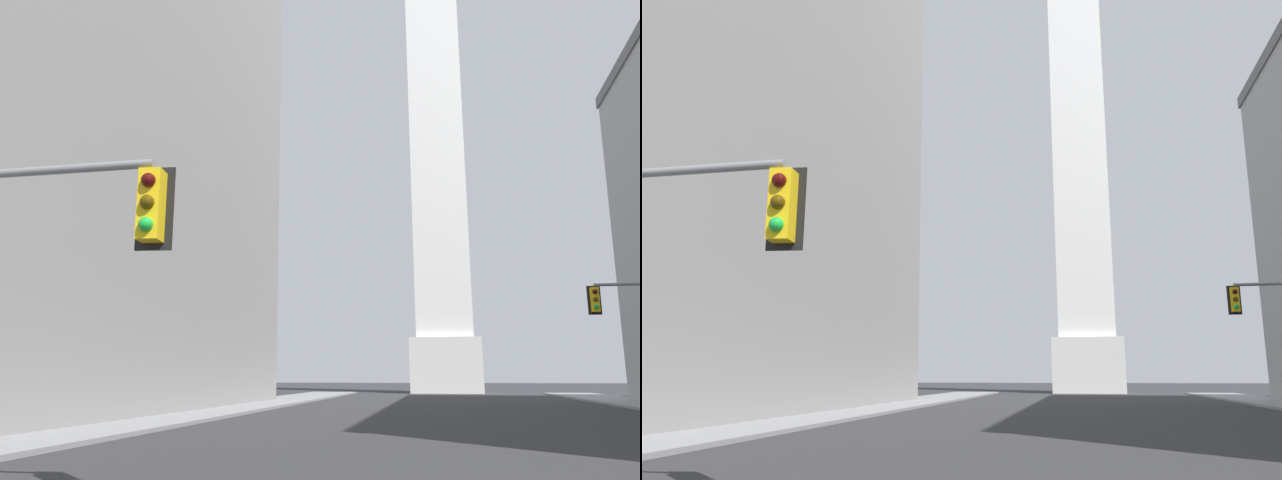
% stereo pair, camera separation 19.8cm
% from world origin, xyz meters
% --- Properties ---
extents(sidewalk_left, '(5.00, 90.20, 0.15)m').
position_xyz_m(sidewalk_left, '(-12.71, 27.06, 0.07)').
color(sidewalk_left, gray).
rests_on(sidewalk_left, ground_plane).
extents(obelisk, '(8.07, 8.07, 66.34)m').
position_xyz_m(obelisk, '(0.00, 75.17, 31.66)').
color(obelisk, silver).
rests_on(obelisk, ground_plane).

